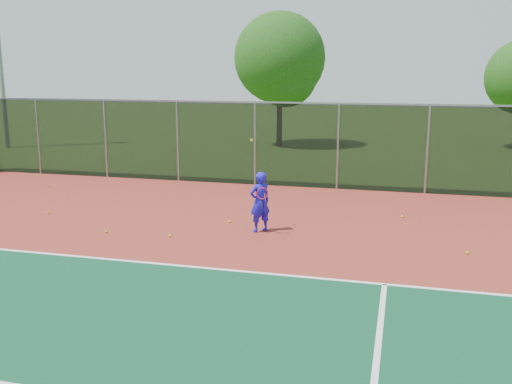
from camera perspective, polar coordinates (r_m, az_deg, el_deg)
ground at (r=9.16m, az=-1.04°, el=-14.87°), size 120.00×120.00×0.00m
court_apron at (r=10.92m, az=1.83°, el=-10.20°), size 30.00×20.00×0.02m
fence_back at (r=20.15m, az=8.20°, el=4.63°), size 30.00×0.06×3.03m
tennis_player at (r=14.73m, az=0.40°, el=-0.99°), size 0.68×0.75×2.41m
practice_ball_0 at (r=15.27m, az=-14.74°, el=-3.86°), size 0.07×0.07×0.07m
practice_ball_1 at (r=13.98m, az=20.38°, el=-5.71°), size 0.07×0.07×0.07m
practice_ball_2 at (r=16.79m, az=14.42°, el=-2.39°), size 0.07×0.07×0.07m
practice_ball_3 at (r=17.79m, az=-20.05°, el=-1.94°), size 0.07×0.07×0.07m
practice_ball_4 at (r=14.58m, az=-8.59°, el=-4.34°), size 0.07×0.07×0.07m
practice_ball_5 at (r=15.09m, az=-0.00°, el=-3.64°), size 0.07×0.07×0.07m
practice_ball_6 at (r=21.81m, az=-20.09°, el=0.56°), size 0.07×0.07×0.07m
practice_ball_7 at (r=15.74m, az=-2.69°, el=-2.98°), size 0.07×0.07×0.07m
tree_back_left at (r=31.41m, az=2.55°, el=12.84°), size 4.92×4.92×7.23m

